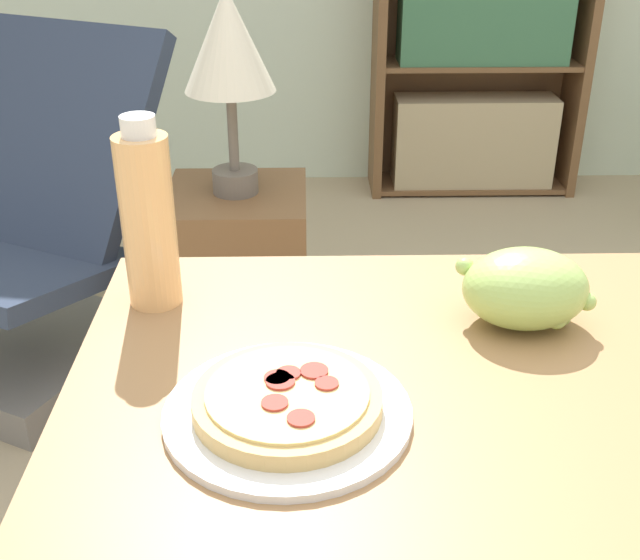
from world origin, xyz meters
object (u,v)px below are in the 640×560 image
drink_bottle (148,219)px  grape_bunch (526,289)px  bookshelf (484,8)px  table_lamp (229,50)px  lounge_chair_near (28,270)px  side_table (241,291)px  pizza_on_plate (288,405)px

drink_bottle → grape_bunch: bearing=-8.1°
bookshelf → table_lamp: (-0.88, -1.42, 0.14)m
lounge_chair_near → table_lamp: size_ratio=1.96×
grape_bunch → side_table: bearing=115.1°
bookshelf → lounge_chair_near: bearing=-137.8°
lounge_chair_near → table_lamp: 0.84m
pizza_on_plate → drink_bottle: drink_bottle is taller
drink_bottle → bookshelf: 2.48m
lounge_chair_near → table_lamp: table_lamp is taller
grape_bunch → side_table: 1.16m
pizza_on_plate → lounge_chair_near: size_ratio=0.29×
bookshelf → drink_bottle: bearing=-111.6°
drink_bottle → side_table: size_ratio=0.47×
lounge_chair_near → bookshelf: size_ratio=0.59×
drink_bottle → lounge_chair_near: size_ratio=0.27×
grape_bunch → table_lamp: (-0.44, 0.95, 0.10)m
table_lamp → side_table: bearing=180.0°
bookshelf → table_lamp: bearing=-121.6°
drink_bottle → lounge_chair_near: (-0.54, 0.98, -0.57)m
pizza_on_plate → lounge_chair_near: (-0.72, 1.24, -0.46)m
grape_bunch → lounge_chair_near: (-1.02, 1.05, -0.50)m
grape_bunch → table_lamp: 1.05m
lounge_chair_near → side_table: size_ratio=1.71×
lounge_chair_near → side_table: bearing=16.3°
drink_bottle → lounge_chair_near: drink_bottle is taller
pizza_on_plate → grape_bunch: 0.35m
lounge_chair_near → side_table: 0.59m
side_table → pizza_on_plate: bearing=-82.7°
drink_bottle → side_table: (0.03, 0.88, -0.58)m
pizza_on_plate → lounge_chair_near: bearing=120.3°
pizza_on_plate → table_lamp: (-0.15, 1.14, 0.13)m
pizza_on_plate → bookshelf: bearing=74.1°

